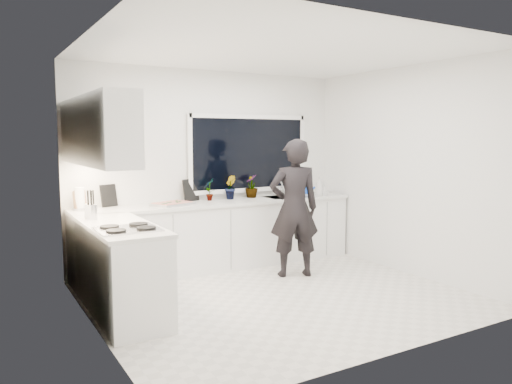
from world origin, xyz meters
TOP-DOWN VIEW (x-y plane):
  - floor at (0.00, 0.00)m, footprint 4.00×3.50m
  - wall_back at (0.00, 1.76)m, footprint 4.00×0.02m
  - wall_left at (-2.01, 0.00)m, footprint 0.02×3.50m
  - wall_right at (2.01, 0.00)m, footprint 0.02×3.50m
  - ceiling at (0.00, 0.00)m, footprint 4.00×3.50m
  - window at (0.60, 1.73)m, footprint 1.80×0.02m
  - base_cabinets_back at (0.00, 1.45)m, footprint 3.92×0.58m
  - base_cabinets_left at (-1.67, 0.35)m, footprint 0.58×1.60m
  - countertop_back at (0.00, 1.44)m, footprint 3.94×0.62m
  - countertop_left at (-1.67, 0.35)m, footprint 0.62×1.60m
  - upper_cabinets at (-1.79, 0.70)m, footprint 0.34×2.10m
  - sink at (1.05, 1.45)m, footprint 0.58×0.42m
  - faucet at (1.05, 1.65)m, footprint 0.03×0.03m
  - stovetop at (-1.69, -0.00)m, footprint 0.56×0.48m
  - person at (0.64, 0.62)m, footprint 0.75×0.62m
  - pizza_tray at (-0.71, 1.42)m, footprint 0.57×0.49m
  - pizza at (-0.71, 1.42)m, footprint 0.52×0.44m
  - watering_can at (1.56, 1.61)m, footprint 0.16×0.16m
  - paper_towel_roll at (-1.81, 1.55)m, footprint 0.11×0.11m
  - knife_block at (-1.81, 1.59)m, footprint 0.14×0.11m
  - utensil_crock at (-1.85, 0.80)m, footprint 0.14×0.14m
  - picture_frame_large at (-1.44, 1.69)m, footprint 0.21×0.09m
  - picture_frame_small at (-0.33, 1.69)m, footprint 0.24×0.10m
  - herb_plants at (0.31, 1.61)m, footprint 0.88×0.24m
  - soap_bottles at (1.59, 1.30)m, footprint 0.22×0.15m

SIDE VIEW (x-z plane):
  - floor at x=0.00m, z-range -0.02..0.00m
  - base_cabinets_back at x=0.00m, z-range 0.00..0.88m
  - base_cabinets_left at x=-1.67m, z-range 0.00..0.88m
  - sink at x=1.05m, z-range 0.80..0.94m
  - person at x=0.64m, z-range 0.00..1.76m
  - countertop_back at x=0.00m, z-range 0.88..0.92m
  - countertop_left at x=-1.67m, z-range 0.88..0.92m
  - stovetop at x=-1.69m, z-range 0.92..0.95m
  - pizza_tray at x=-0.71m, z-range 0.92..0.95m
  - pizza at x=-0.71m, z-range 0.95..0.96m
  - watering_can at x=1.56m, z-range 0.92..1.05m
  - utensil_crock at x=-1.85m, z-range 0.92..1.08m
  - faucet at x=1.05m, z-range 0.92..1.14m
  - knife_block at x=-1.81m, z-range 0.92..1.14m
  - soap_bottles at x=1.59m, z-range 0.91..1.19m
  - paper_towel_roll at x=-1.81m, z-range 0.92..1.18m
  - picture_frame_large at x=-1.44m, z-range 0.92..1.20m
  - picture_frame_small at x=-0.33m, z-range 0.92..1.22m
  - herb_plants at x=0.31m, z-range 0.92..1.25m
  - wall_back at x=0.00m, z-range 0.00..2.70m
  - wall_left at x=-2.01m, z-range 0.00..2.70m
  - wall_right at x=2.01m, z-range 0.00..2.70m
  - window at x=0.60m, z-range 1.05..2.05m
  - upper_cabinets at x=-1.79m, z-range 1.50..2.20m
  - ceiling at x=0.00m, z-range 2.70..2.72m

